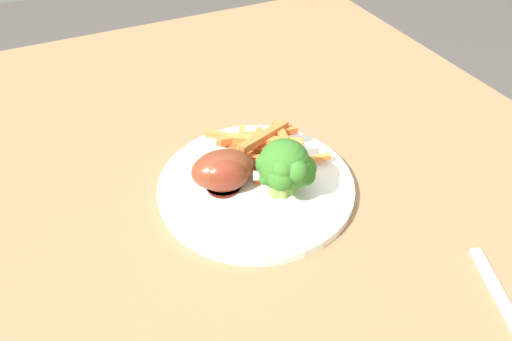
% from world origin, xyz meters
% --- Properties ---
extents(dining_table, '(1.15, 0.88, 0.75)m').
position_xyz_m(dining_table, '(0.00, 0.00, 0.65)').
color(dining_table, '#8E6B47').
rests_on(dining_table, ground_plane).
extents(dinner_plate, '(0.25, 0.25, 0.01)m').
position_xyz_m(dinner_plate, '(-0.01, -0.03, 0.76)').
color(dinner_plate, white).
rests_on(dinner_plate, dining_table).
extents(broccoli_floret_front, '(0.06, 0.06, 0.07)m').
position_xyz_m(broccoli_floret_front, '(0.02, 0.01, 0.81)').
color(broccoli_floret_front, '#7AB34A').
rests_on(broccoli_floret_front, dinner_plate).
extents(broccoli_floret_middle, '(0.05, 0.05, 0.06)m').
position_xyz_m(broccoli_floret_middle, '(0.01, -0.02, 0.80)').
color(broccoli_floret_middle, '#7FBA4B').
rests_on(broccoli_floret_middle, dinner_plate).
extents(broccoli_floret_back, '(0.07, 0.06, 0.08)m').
position_xyz_m(broccoli_floret_back, '(0.03, -0.01, 0.82)').
color(broccoli_floret_back, '#84A04A').
rests_on(broccoli_floret_back, dinner_plate).
extents(carrot_fries_pile, '(0.12, 0.15, 0.04)m').
position_xyz_m(carrot_fries_pile, '(-0.06, 0.00, 0.78)').
color(carrot_fries_pile, orange).
rests_on(carrot_fries_pile, dinner_plate).
extents(chicken_drumstick_near, '(0.07, 0.11, 0.05)m').
position_xyz_m(chicken_drumstick_near, '(-0.02, -0.07, 0.79)').
color(chicken_drumstick_near, '#51180F').
rests_on(chicken_drumstick_near, dinner_plate).
extents(chicken_drumstick_far, '(0.06, 0.13, 0.05)m').
position_xyz_m(chicken_drumstick_far, '(-0.03, -0.07, 0.79)').
color(chicken_drumstick_far, '#511E10').
rests_on(chicken_drumstick_far, dinner_plate).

